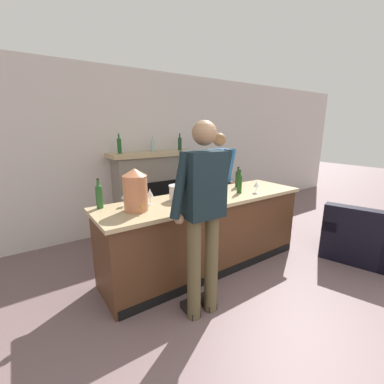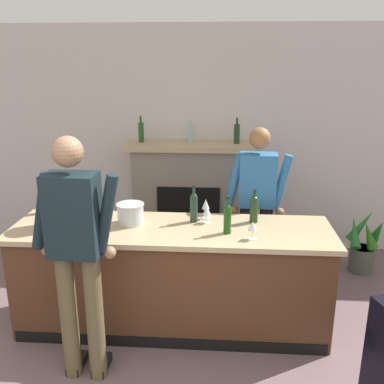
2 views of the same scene
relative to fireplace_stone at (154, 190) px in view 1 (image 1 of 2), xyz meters
The scene contains 18 objects.
wall_back_panel 0.75m from the fireplace_stone, 129.07° to the left, with size 12.00×0.07×2.75m.
bar_counter 1.61m from the fireplace_stone, 91.40° to the right, with size 2.76×0.77×0.95m.
fireplace_stone is the anchor object (origin of this frame).
armchair_black 3.27m from the fireplace_stone, 54.87° to the right, with size 1.03×1.09×0.79m.
potted_plant_corner 2.09m from the fireplace_stone, 11.09° to the right, with size 0.39×0.40×0.71m.
person_customer 2.41m from the fireplace_stone, 105.26° to the right, with size 0.66×0.31×1.86m.
person_bartender 1.19m from the fireplace_stone, 50.40° to the right, with size 0.66×0.32×1.72m.
copper_dispenser 1.94m from the fireplace_stone, 121.45° to the right, with size 0.25×0.29×0.45m.
ice_bucket_steel 1.61m from the fireplace_stone, 104.92° to the right, with size 0.24×0.24×0.18m.
wine_bottle_merlot_tall 1.49m from the fireplace_stone, 84.24° to the right, with size 0.07×0.07×0.33m.
wine_bottle_burgundy_dark 1.87m from the fireplace_stone, 134.28° to the right, with size 0.07×0.07×0.33m.
wine_bottle_rose_blush 1.61m from the fireplace_stone, 64.41° to the right, with size 0.07×0.07×0.30m.
wine_bottle_riesling_slim 1.78m from the fireplace_stone, 75.35° to the right, with size 0.06×0.06×0.32m.
wine_glass_mid_counter 1.72m from the fireplace_stone, 117.24° to the right, with size 0.08×0.08×0.19m.
wine_glass_front_right 1.52m from the fireplace_stone, 79.86° to the right, with size 0.08×0.08×0.15m.
wine_glass_back_row 1.42m from the fireplace_stone, 79.64° to the right, with size 0.07×0.07×0.18m.
wine_glass_front_left 1.94m from the fireplace_stone, 70.38° to the right, with size 0.07×0.07×0.15m.
wine_glass_near_bucket 1.76m from the fireplace_stone, 126.53° to the right, with size 0.07×0.07×0.16m.
Camera 1 is at (-1.74, -0.32, 1.80)m, focal length 24.00 mm.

